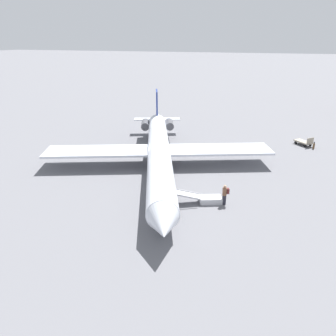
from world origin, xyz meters
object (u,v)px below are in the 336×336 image
Objects in this scene: boarding_stairs at (206,199)px; luggage_cart at (304,142)px; suitcase at (314,146)px; passenger at (225,193)px; airplane_main at (159,150)px.

luggage_cart is (-19.51, 7.93, 0.10)m from boarding_stairs.
luggage_cart reaches higher than suitcase.
passenger is 20.35m from luggage_cart.
airplane_main is 10.39m from passenger.
boarding_stairs reaches higher than suitcase.
luggage_cart is at bearing 109.01° from airplane_main.
boarding_stairs is at bearing -26.15° from suitcase.
boarding_stairs is 21.06m from luggage_cart.
suitcase is at bearing 0.08° from luggage_cart.
passenger is 1.98× the size of suitcase.
airplane_main reaches higher than luggage_cart.
luggage_cart is (-19.31, 6.41, -0.54)m from passenger.
suitcase is at bearing -138.79° from boarding_stairs.
passenger is (6.29, 8.23, -0.80)m from airplane_main.
boarding_stairs is at bearing -14.92° from passenger.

